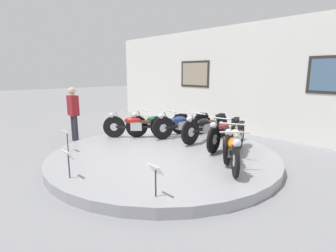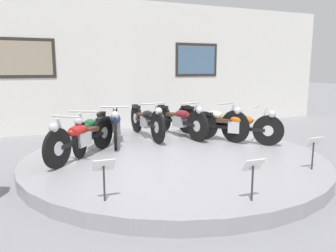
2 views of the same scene
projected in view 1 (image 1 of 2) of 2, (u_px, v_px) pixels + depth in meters
The scene contains 14 objects.
ground_plane at pixel (164, 160), 6.26m from camera, with size 60.00×60.00×0.00m, color gray.
display_platform at pixel (164, 156), 6.24m from camera, with size 5.27×5.27×0.20m, color #99999E.
back_wall at pixel (253, 80), 8.55m from camera, with size 14.00×0.22×3.60m.
motorcycle_red at pixel (136, 124), 7.51m from camera, with size 1.37×1.50×0.79m.
motorcycle_green at pixel (158, 123), 7.72m from camera, with size 0.94×1.79×0.79m.
motorcycle_blue at pixel (182, 124), 7.60m from camera, with size 0.62×1.96×0.80m.
motorcycle_black at pixel (205, 126), 7.18m from camera, with size 0.54×2.03×0.82m.
motorcycle_maroon at pixel (225, 132), 6.55m from camera, with size 0.59×1.98×0.81m.
motorcycle_cream at pixel (235, 138), 5.86m from camera, with size 0.80×1.91×0.81m.
motorcycle_orange at pixel (230, 147), 5.27m from camera, with size 1.34×1.50×0.78m.
info_placard_front_left at pixel (67, 136), 6.17m from camera, with size 0.26×0.11×0.51m.
info_placard_front_centre at pixel (68, 158), 4.60m from camera, with size 0.26×0.11×0.51m.
info_placard_front_right at pixel (156, 174), 3.91m from camera, with size 0.26×0.11×0.51m.
visitor_standing at pixel (73, 111), 7.79m from camera, with size 0.36×0.22×1.62m.
Camera 1 is at (4.40, -4.04, 2.05)m, focal length 28.00 mm.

